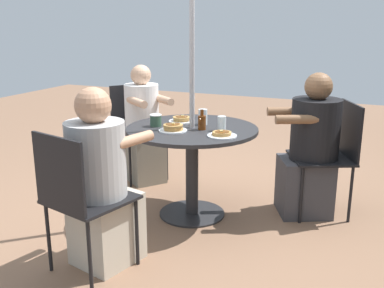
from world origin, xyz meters
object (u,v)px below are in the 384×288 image
object	(u,v)px
patio_chair_south	(79,194)
pancake_plate_c	(182,120)
drinking_glass_a	(203,117)
pancake_plate_a	(222,134)
syrup_bottle	(202,122)
coffee_cup	(156,120)
diner_south	(101,187)
pancake_plate_b	(173,128)
patio_chair_north	(332,150)
diner_north	(310,152)
patio_chair_east	(136,124)
diner_east	(144,129)
drinking_glass_b	(222,123)
patio_table	(192,146)

from	to	relation	value
patio_chair_south	pancake_plate_c	size ratio (longest dim) A/B	4.27
drinking_glass_a	pancake_plate_a	bearing A→B (deg)	42.01
pancake_plate_a	pancake_plate_c	distance (m)	0.58
syrup_bottle	coffee_cup	bearing A→B (deg)	-84.60
diner_south	drinking_glass_a	bearing A→B (deg)	89.69
pancake_plate_b	coffee_cup	bearing A→B (deg)	-115.60
pancake_plate_c	coffee_cup	size ratio (longest dim) A/B	2.28
patio_chair_north	diner_north	world-z (taller)	diner_north
patio_chair_east	diner_east	distance (m)	0.18
patio_chair_north	coffee_cup	bearing A→B (deg)	87.60
drinking_glass_a	patio_chair_east	bearing A→B (deg)	-120.22
diner_north	coffee_cup	xyz separation A→B (m)	(0.48, -1.15, 0.26)
patio_chair_east	patio_chair_south	xyz separation A→B (m)	(1.80, 0.64, 0.00)
patio_chair_east	drinking_glass_b	bearing A→B (deg)	96.21
patio_chair_north	pancake_plate_a	bearing A→B (deg)	107.13
pancake_plate_c	drinking_glass_a	distance (m)	0.21
pancake_plate_a	drinking_glass_a	xyz separation A→B (m)	(-0.30, -0.27, 0.05)
patio_chair_north	pancake_plate_c	world-z (taller)	patio_chair_north
patio_chair_north	patio_chair_east	world-z (taller)	same
pancake_plate_c	drinking_glass_b	world-z (taller)	drinking_glass_b
drinking_glass_a	diner_east	bearing A→B (deg)	-118.91
diner_east	pancake_plate_a	world-z (taller)	diner_east
diner_south	diner_north	bearing A→B (deg)	64.68
pancake_plate_b	drinking_glass_a	world-z (taller)	drinking_glass_a
pancake_plate_a	pancake_plate_b	bearing A→B (deg)	-90.83
syrup_bottle	drinking_glass_b	distance (m)	0.15
syrup_bottle	drinking_glass_a	size ratio (longest dim) A/B	1.25
coffee_cup	patio_table	bearing A→B (deg)	103.68
diner_south	pancake_plate_b	distance (m)	0.82
pancake_plate_c	pancake_plate_b	bearing A→B (deg)	13.14
patio_chair_north	patio_chair_east	xyz separation A→B (m)	(-0.20, -1.95, 0.00)
drinking_glass_b	diner_south	bearing A→B (deg)	-27.28
coffee_cup	pancake_plate_a	bearing A→B (deg)	80.40
diner_south	patio_chair_north	bearing A→B (deg)	62.32
patio_chair_east	pancake_plate_c	bearing A→B (deg)	91.74
pancake_plate_b	syrup_bottle	distance (m)	0.23
patio_chair_east	diner_south	xyz separation A→B (m)	(1.62, 0.68, -0.01)
drinking_glass_b	patio_chair_north	bearing A→B (deg)	122.29
diner_south	coffee_cup	distance (m)	0.90
pancake_plate_b	pancake_plate_c	bearing A→B (deg)	-166.86
pancake_plate_b	drinking_glass_b	distance (m)	0.37
patio_chair_east	diner_south	world-z (taller)	diner_south
patio_chair_east	pancake_plate_b	distance (m)	1.21
diner_north	patio_chair_north	bearing A→B (deg)	-90.00
diner_north	coffee_cup	bearing A→B (deg)	87.25
pancake_plate_a	patio_table	bearing A→B (deg)	-118.72
diner_east	pancake_plate_a	xyz separation A→B (m)	(0.75, 1.08, 0.23)
pancake_plate_b	pancake_plate_c	size ratio (longest dim) A/B	1.00
patio_chair_east	patio_chair_north	bearing A→B (deg)	121.19
diner_south	pancake_plate_c	xyz separation A→B (m)	(-1.09, 0.07, 0.23)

